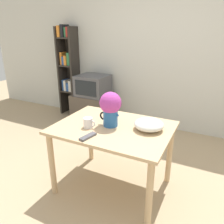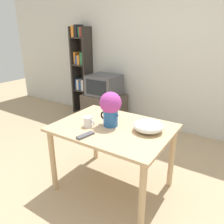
{
  "view_description": "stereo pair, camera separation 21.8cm",
  "coord_description": "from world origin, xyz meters",
  "px_view_note": "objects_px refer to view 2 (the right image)",
  "views": [
    {
      "loc": [
        0.87,
        -1.72,
        1.66
      ],
      "look_at": [
        -0.05,
        0.11,
        0.9
      ],
      "focal_mm": 35.0,
      "sensor_mm": 36.0,
      "label": 1
    },
    {
      "loc": [
        1.06,
        -1.61,
        1.66
      ],
      "look_at": [
        -0.05,
        0.11,
        0.9
      ],
      "focal_mm": 35.0,
      "sensor_mm": 36.0,
      "label": 2
    }
  ],
  "objects_px": {
    "flower_vase": "(111,107)",
    "tv_set": "(104,85)",
    "white_bowl": "(148,126)",
    "coffee_mug": "(88,122)"
  },
  "relations": [
    {
      "from": "white_bowl",
      "to": "flower_vase",
      "type": "bearing_deg",
      "value": -167.61
    },
    {
      "from": "flower_vase",
      "to": "tv_set",
      "type": "distance_m",
      "value": 1.9
    },
    {
      "from": "tv_set",
      "to": "flower_vase",
      "type": "bearing_deg",
      "value": -53.12
    },
    {
      "from": "coffee_mug",
      "to": "tv_set",
      "type": "xyz_separation_m",
      "value": [
        -0.95,
        1.65,
        -0.08
      ]
    },
    {
      "from": "flower_vase",
      "to": "tv_set",
      "type": "bearing_deg",
      "value": 126.88
    },
    {
      "from": "flower_vase",
      "to": "white_bowl",
      "type": "height_order",
      "value": "flower_vase"
    },
    {
      "from": "flower_vase",
      "to": "tv_set",
      "type": "xyz_separation_m",
      "value": [
        -1.13,
        1.51,
        -0.23
      ]
    },
    {
      "from": "coffee_mug",
      "to": "white_bowl",
      "type": "distance_m",
      "value": 0.6
    },
    {
      "from": "flower_vase",
      "to": "tv_set",
      "type": "height_order",
      "value": "flower_vase"
    },
    {
      "from": "white_bowl",
      "to": "tv_set",
      "type": "relative_size",
      "value": 0.54
    }
  ]
}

